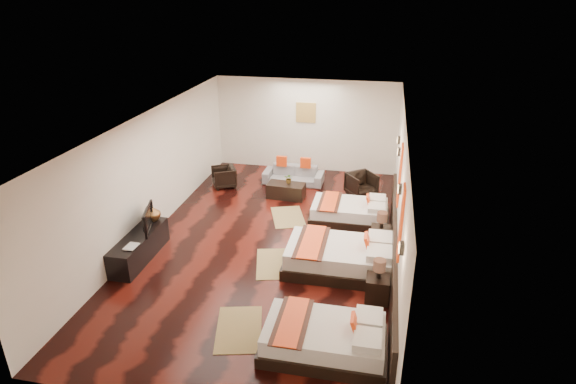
% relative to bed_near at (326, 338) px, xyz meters
% --- Properties ---
extents(floor, '(5.50, 9.50, 0.01)m').
position_rel_bed_near_xyz_m(floor, '(-1.69, 3.25, -0.25)').
color(floor, black).
rests_on(floor, ground).
extents(ceiling, '(5.50, 9.50, 0.01)m').
position_rel_bed_near_xyz_m(ceiling, '(-1.69, 3.25, 2.55)').
color(ceiling, white).
rests_on(ceiling, floor).
extents(back_wall, '(5.50, 0.01, 2.80)m').
position_rel_bed_near_xyz_m(back_wall, '(-1.69, 8.00, 1.15)').
color(back_wall, silver).
rests_on(back_wall, floor).
extents(left_wall, '(0.01, 9.50, 2.80)m').
position_rel_bed_near_xyz_m(left_wall, '(-4.44, 3.25, 1.15)').
color(left_wall, silver).
rests_on(left_wall, floor).
extents(right_wall, '(0.01, 9.50, 2.80)m').
position_rel_bed_near_xyz_m(right_wall, '(1.06, 3.25, 1.15)').
color(right_wall, silver).
rests_on(right_wall, floor).
extents(headboard_panel, '(0.08, 6.60, 0.90)m').
position_rel_bed_near_xyz_m(headboard_panel, '(1.02, 2.45, 0.20)').
color(headboard_panel, black).
rests_on(headboard_panel, floor).
extents(bed_near, '(1.94, 1.22, 0.74)m').
position_rel_bed_near_xyz_m(bed_near, '(0.00, 0.00, 0.00)').
color(bed_near, black).
rests_on(bed_near, floor).
extents(bed_mid, '(2.22, 1.39, 0.85)m').
position_rel_bed_near_xyz_m(bed_mid, '(0.00, 2.42, 0.04)').
color(bed_mid, black).
rests_on(bed_mid, floor).
extents(bed_far, '(1.87, 1.18, 0.71)m').
position_rel_bed_near_xyz_m(bed_far, '(-0.00, 4.64, -0.01)').
color(bed_far, black).
rests_on(bed_far, floor).
extents(nightstand_a, '(0.43, 0.43, 0.84)m').
position_rel_bed_near_xyz_m(nightstand_a, '(0.75, 1.53, 0.04)').
color(nightstand_a, black).
rests_on(nightstand_a, floor).
extents(nightstand_b, '(0.43, 0.43, 0.85)m').
position_rel_bed_near_xyz_m(nightstand_b, '(0.75, 3.48, 0.05)').
color(nightstand_b, black).
rests_on(nightstand_b, floor).
extents(jute_mat_near, '(1.01, 1.34, 0.01)m').
position_rel_bed_near_xyz_m(jute_mat_near, '(-1.49, 0.22, -0.25)').
color(jute_mat_near, '#967F4C').
rests_on(jute_mat_near, floor).
extents(jute_mat_mid, '(1.01, 1.34, 0.01)m').
position_rel_bed_near_xyz_m(jute_mat_mid, '(-1.36, 2.34, -0.25)').
color(jute_mat_mid, '#967F4C').
rests_on(jute_mat_mid, floor).
extents(jute_mat_far, '(1.10, 1.38, 0.01)m').
position_rel_bed_near_xyz_m(jute_mat_far, '(-1.53, 4.52, -0.25)').
color(jute_mat_far, '#967F4C').
rests_on(jute_mat_far, floor).
extents(tv_console, '(0.50, 1.80, 0.55)m').
position_rel_bed_near_xyz_m(tv_console, '(-4.19, 1.98, 0.02)').
color(tv_console, black).
rests_on(tv_console, floor).
extents(tv, '(0.37, 0.87, 0.50)m').
position_rel_bed_near_xyz_m(tv, '(-4.14, 2.25, 0.55)').
color(tv, black).
rests_on(tv, tv_console).
extents(book, '(0.24, 0.31, 0.03)m').
position_rel_bed_near_xyz_m(book, '(-4.19, 1.51, 0.31)').
color(book, black).
rests_on(book, tv_console).
extents(figurine, '(0.45, 0.45, 0.37)m').
position_rel_bed_near_xyz_m(figurine, '(-4.19, 2.70, 0.48)').
color(figurine, brown).
rests_on(figurine, tv_console).
extents(sofa, '(1.73, 0.70, 0.50)m').
position_rel_bed_near_xyz_m(sofa, '(-1.83, 6.74, -0.00)').
color(sofa, gray).
rests_on(sofa, floor).
extents(armchair_left, '(0.86, 0.86, 0.59)m').
position_rel_bed_near_xyz_m(armchair_left, '(-3.72, 6.09, 0.04)').
color(armchair_left, black).
rests_on(armchair_left, floor).
extents(armchair_right, '(0.98, 0.98, 0.65)m').
position_rel_bed_near_xyz_m(armchair_right, '(0.16, 6.24, 0.07)').
color(armchair_right, black).
rests_on(armchair_right, floor).
extents(coffee_table, '(1.03, 0.57, 0.40)m').
position_rel_bed_near_xyz_m(coffee_table, '(-1.83, 5.69, -0.05)').
color(coffee_table, black).
rests_on(coffee_table, floor).
extents(table_plant, '(0.25, 0.22, 0.26)m').
position_rel_bed_near_xyz_m(table_plant, '(-1.76, 5.77, 0.28)').
color(table_plant, '#225D1F').
rests_on(table_plant, coffee_table).
extents(orange_panel_a, '(0.04, 0.40, 1.30)m').
position_rel_bed_near_xyz_m(orange_panel_a, '(1.04, 1.35, 1.45)').
color(orange_panel_a, '#D86014').
rests_on(orange_panel_a, right_wall).
extents(orange_panel_b, '(0.04, 0.40, 1.30)m').
position_rel_bed_near_xyz_m(orange_panel_b, '(1.04, 3.55, 1.45)').
color(orange_panel_b, '#D86014').
rests_on(orange_panel_b, right_wall).
extents(sconce_near, '(0.07, 0.12, 0.18)m').
position_rel_bed_near_xyz_m(sconce_near, '(1.01, 0.25, 1.60)').
color(sconce_near, black).
rests_on(sconce_near, right_wall).
extents(sconce_mid, '(0.07, 0.12, 0.18)m').
position_rel_bed_near_xyz_m(sconce_mid, '(1.01, 2.45, 1.60)').
color(sconce_mid, black).
rests_on(sconce_mid, right_wall).
extents(sconce_far, '(0.07, 0.12, 0.18)m').
position_rel_bed_near_xyz_m(sconce_far, '(1.01, 4.65, 1.60)').
color(sconce_far, black).
rests_on(sconce_far, right_wall).
extents(sconce_lounge, '(0.07, 0.12, 0.18)m').
position_rel_bed_near_xyz_m(sconce_lounge, '(1.01, 5.55, 1.60)').
color(sconce_lounge, black).
rests_on(sconce_lounge, right_wall).
extents(gold_artwork, '(0.60, 0.04, 0.60)m').
position_rel_bed_near_xyz_m(gold_artwork, '(-1.69, 7.98, 1.55)').
color(gold_artwork, '#AD873F').
rests_on(gold_artwork, back_wall).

